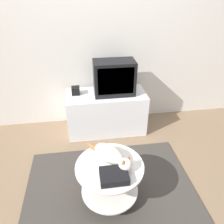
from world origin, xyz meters
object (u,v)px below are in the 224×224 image
at_px(tv, 114,78).
at_px(speaker, 76,91).
at_px(dvd_box, 114,176).
at_px(cat, 111,155).

bearing_deg(tv, speaker, 174.40).
bearing_deg(tv, dvd_box, -98.67).
relative_size(dvd_box, cat, 0.54).
xyz_separation_m(dvd_box, cat, (0.00, 0.19, 0.04)).
xyz_separation_m(tv, dvd_box, (-0.19, -1.28, -0.30)).
relative_size(speaker, cat, 0.23).
relative_size(tv, dvd_box, 2.21).
height_order(speaker, dvd_box, speaker).
distance_m(tv, speaker, 0.51).
bearing_deg(dvd_box, tv, 81.33).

